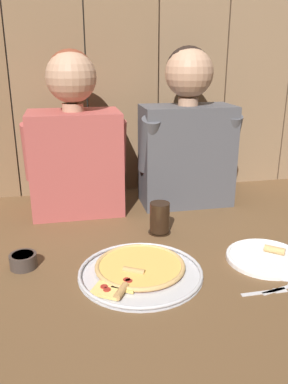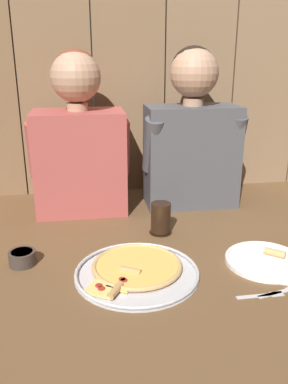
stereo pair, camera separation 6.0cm
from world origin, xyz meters
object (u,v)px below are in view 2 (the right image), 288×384
object	(u,v)px
diner_left	(79,140)
diner_right	(192,134)
drinking_glass	(161,218)
dipping_bowl	(22,257)
pizza_tray	(136,270)
dinner_plate	(265,260)

from	to	relation	value
diner_left	diner_right	size ratio (longest dim) A/B	0.98
diner_right	drinking_glass	bearing A→B (deg)	-122.86
dipping_bowl	drinking_glass	bearing A→B (deg)	19.07
dipping_bowl	pizza_tray	bearing A→B (deg)	-17.22
pizza_tray	dinner_plate	xyz separation A→B (m)	(0.40, -0.00, -0.00)
pizza_tray	dipping_bowl	world-z (taller)	dipping_bowl
pizza_tray	drinking_glass	bearing A→B (deg)	64.81
drinking_glass	diner_left	bearing A→B (deg)	134.58
dinner_plate	diner_left	bearing A→B (deg)	135.37
dinner_plate	diner_right	world-z (taller)	diner_right
dinner_plate	drinking_glass	size ratio (longest dim) A/B	2.14
dinner_plate	dipping_bowl	world-z (taller)	dipping_bowl
dipping_bowl	diner_left	bearing A→B (deg)	67.13
dipping_bowl	diner_right	world-z (taller)	diner_right
pizza_tray	diner_right	bearing A→B (deg)	60.72
diner_left	diner_right	world-z (taller)	diner_right
pizza_tray	diner_left	bearing A→B (deg)	105.59
diner_right	pizza_tray	bearing A→B (deg)	-119.28
dinner_plate	diner_right	size ratio (longest dim) A/B	0.38
diner_left	diner_right	xyz separation A→B (m)	(0.45, -0.00, 0.01)
pizza_tray	drinking_glass	xyz separation A→B (m)	(0.12, 0.26, 0.05)
dinner_plate	diner_left	size ratio (longest dim) A/B	0.39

